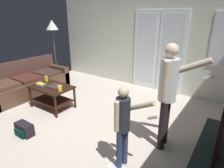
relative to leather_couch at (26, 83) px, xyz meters
The scene contains 14 objects.
ground_plane 2.16m from the leather_couch, ahead, with size 5.59×5.19×0.02m, color beige.
wall_back_with_doors 3.33m from the leather_couch, 45.57° to the left, with size 5.59×0.09×2.54m.
leather_couch is the anchor object (origin of this frame).
coffee_table 1.21m from the leather_couch, ahead, with size 0.92×0.61×0.51m.
tv_stand 4.54m from the leather_couch, ahead, with size 0.47×1.60×0.46m.
flat_screen_tv 4.57m from the leather_couch, ahead, with size 0.08×0.97×0.74m.
person_adult 3.83m from the leather_couch, ahead, with size 0.69×0.49×1.65m.
person_child 3.57m from the leather_couch, 12.60° to the right, with size 0.54×0.32×1.19m.
floor_lamp 1.85m from the leather_couch, 102.63° to the left, with size 0.36×0.36×1.85m.
backpack 2.00m from the leather_couch, 34.52° to the right, with size 0.35×0.21×0.22m.
laptop_closed 1.31m from the leather_couch, ahead, with size 0.31×0.26×0.02m, color #392E30.
cup_near_edge 1.62m from the leather_couch, ahead, with size 0.09×0.09×0.12m, color gold.
cup_by_laptop 0.88m from the leather_couch, ahead, with size 0.07×0.07×0.12m, color gold.
book_stack 1.02m from the leather_couch, 13.15° to the right, with size 0.22×0.19×0.05m.
Camera 1 is at (2.43, -2.35, 2.02)m, focal length 30.68 mm.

